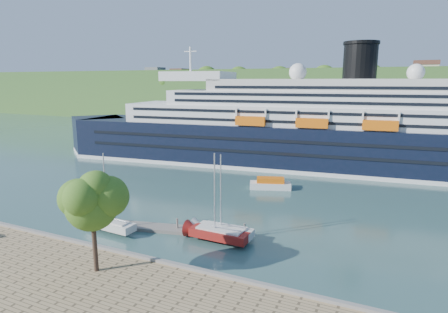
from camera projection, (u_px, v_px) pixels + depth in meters
ground at (120, 260)px, 40.57m from camera, size 400.00×400.00×0.00m
far_hillside at (333, 97)px, 167.50m from camera, size 400.00×50.00×24.00m
quay_coping at (119, 251)px, 40.16m from camera, size 220.00×0.50×0.30m
cruise_ship at (296, 106)px, 83.05m from camera, size 121.83×29.97×27.10m
promenade_tree at (93, 217)px, 35.29m from camera, size 6.59×6.59×10.92m
floating_pontoon at (161, 228)px, 48.83m from camera, size 19.81×6.69×0.44m
sailboat_white_near at (109, 196)px, 47.11m from camera, size 7.74×2.62×9.84m
sailboat_red at (219, 201)px, 43.95m from camera, size 8.12×2.43×10.43m
sailboat_white_far at (225, 200)px, 45.07m from camera, size 7.82×2.19×10.09m
tender_launch at (270, 183)px, 67.27m from camera, size 7.80×4.71×2.04m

